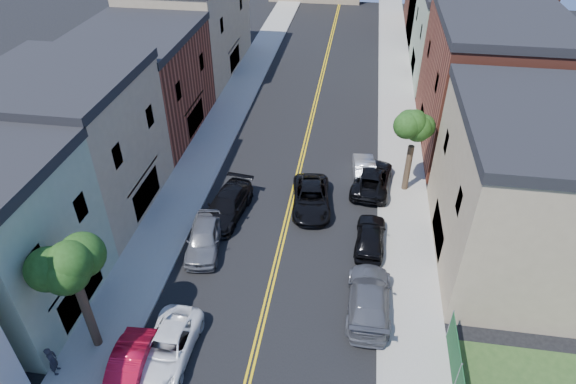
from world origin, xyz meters
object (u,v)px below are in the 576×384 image
at_px(black_car_left, 227,205).
at_px(silver_car_right, 364,169).
at_px(black_suv_lane, 311,198).
at_px(pedestrian_left, 53,361).
at_px(white_pickup, 168,347).
at_px(grey_car_left, 204,238).
at_px(grey_car_right, 369,298).
at_px(black_car_right, 370,236).
at_px(red_sedan, 128,370).
at_px(dark_car_right_far, 372,178).

distance_m(black_car_left, silver_car_right, 10.79).
bearing_deg(black_suv_lane, pedestrian_left, -132.23).
height_order(white_pickup, grey_car_left, grey_car_left).
relative_size(grey_car_right, black_car_right, 1.27).
distance_m(white_pickup, black_car_right, 13.64).
xyz_separation_m(black_car_right, pedestrian_left, (-14.56, -11.42, 0.23)).
bearing_deg(white_pickup, black_car_left, 90.96).
distance_m(black_car_right, silver_car_right, 7.65).
relative_size(grey_car_left, silver_car_right, 1.12).
relative_size(red_sedan, dark_car_right_far, 0.79).
bearing_deg(dark_car_right_far, grey_car_right, 95.94).
relative_size(grey_car_right, dark_car_right_far, 1.01).
height_order(black_car_left, black_car_right, black_car_left).
bearing_deg(silver_car_right, black_suv_lane, 45.24).
relative_size(dark_car_right_far, pedestrian_left, 3.32).
distance_m(black_car_right, black_suv_lane, 5.29).
bearing_deg(black_car_right, black_suv_lane, -36.90).
bearing_deg(pedestrian_left, black_car_left, -37.58).
xyz_separation_m(white_pickup, black_car_right, (9.61, 9.68, 0.07)).
bearing_deg(black_car_left, dark_car_right_far, 34.35).
bearing_deg(red_sedan, dark_car_right_far, 54.22).
bearing_deg(black_suv_lane, black_car_left, -169.46).
bearing_deg(grey_car_right, white_pickup, 25.22).
height_order(grey_car_left, black_car_left, grey_car_left).
relative_size(black_car_right, black_suv_lane, 0.82).
bearing_deg(white_pickup, grey_car_left, 94.87).
height_order(white_pickup, black_car_right, black_car_right).
bearing_deg(grey_car_left, black_suv_lane, 32.59).
bearing_deg(red_sedan, grey_car_left, 80.77).
bearing_deg(dark_car_right_far, black_car_right, 95.94).
height_order(white_pickup, silver_car_right, silver_car_right).
distance_m(grey_car_left, black_car_left, 3.49).
bearing_deg(grey_car_left, black_car_left, 72.85).
xyz_separation_m(white_pickup, black_suv_lane, (5.53, 13.06, 0.07)).
distance_m(red_sedan, grey_car_left, 9.45).
xyz_separation_m(grey_car_right, dark_car_right_far, (0.00, 11.63, -0.04)).
bearing_deg(grey_car_right, black_suv_lane, -64.36).
xyz_separation_m(white_pickup, grey_car_right, (9.61, 4.49, 0.13)).
relative_size(grey_car_left, black_car_left, 0.88).
distance_m(red_sedan, black_car_left, 12.93).
xyz_separation_m(white_pickup, black_car_left, (0.05, 11.33, 0.12)).
bearing_deg(grey_car_left, pedestrian_left, -122.79).
bearing_deg(dark_car_right_far, white_pickup, 65.16).
distance_m(grey_car_right, black_car_right, 5.19).
xyz_separation_m(black_car_left, black_suv_lane, (5.48, 1.72, -0.06)).
height_order(dark_car_right_far, black_suv_lane, dark_car_right_far).
height_order(white_pickup, black_suv_lane, black_suv_lane).
distance_m(white_pickup, pedestrian_left, 5.26).
relative_size(white_pickup, silver_car_right, 1.13).
bearing_deg(black_car_right, white_pickup, 47.90).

